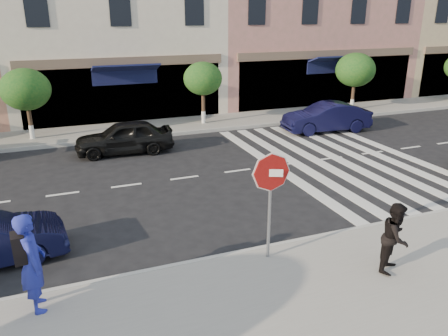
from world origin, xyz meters
The scene contains 13 objects.
ground centered at (0.00, 0.00, 0.00)m, with size 120.00×120.00×0.00m, color black.
sidewalk_near centered at (0.00, -3.75, 0.07)m, with size 60.00×4.50×0.15m, color gray.
sidewalk_far centered at (0.00, 11.00, 0.07)m, with size 60.00×3.00×0.15m, color gray.
building_centre centered at (-0.50, 17.00, 5.50)m, with size 11.00×9.00×11.00m, color beige.
building_east_far centered at (24.00, 17.00, 6.00)m, with size 12.00×9.00×12.00m, color #D9BE8B.
street_tree_wb centered at (-5.00, 10.80, 2.31)m, with size 2.10×2.10×3.06m.
street_tree_c centered at (3.00, 10.80, 2.36)m, with size 1.90×1.90×3.04m.
street_tree_ea centered at (12.00, 10.80, 2.39)m, with size 2.20×2.20×3.19m.
stop_sign centered at (0.25, -1.94, 1.96)m, with size 0.81×0.39×2.49m.
photographer centered at (-4.60, -2.00, 1.12)m, with size 0.71×0.46×1.94m, color #22299C.
walker centered at (2.51, -3.36, 0.92)m, with size 0.75×0.59×1.55m, color black.
car_far_mid centered at (-1.44, 7.65, 0.66)m, with size 1.57×3.89×1.33m, color black.
car_far_right centered at (8.14, 7.64, 0.69)m, with size 1.46×4.19×1.38m, color black.
Camera 1 is at (-3.84, -9.69, 5.39)m, focal length 35.00 mm.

